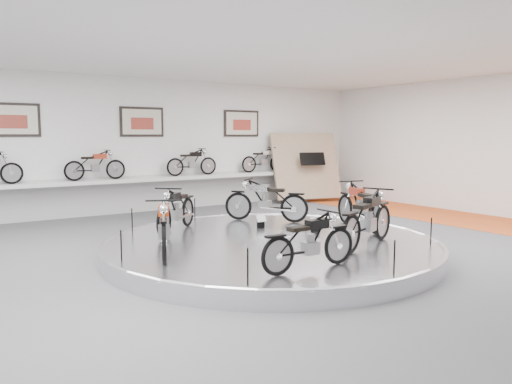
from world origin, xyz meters
TOP-DOWN VIEW (x-y plane):
  - floor at (0.00, 0.00)m, footprint 16.00×16.00m
  - ceiling at (0.00, 0.00)m, footprint 16.00×16.00m
  - wall_back at (0.00, 7.00)m, footprint 16.00×0.00m
  - orange_carpet_strip at (6.80, 0.00)m, footprint 2.40×12.60m
  - dado_band at (0.00, 6.98)m, footprint 15.68×0.04m
  - display_platform at (0.00, 0.30)m, footprint 6.40×6.40m
  - platform_rim at (0.00, 0.30)m, footprint 6.40×6.40m
  - shelf at (0.00, 6.70)m, footprint 11.00×0.55m
  - poster_left at (-3.50, 6.96)m, footprint 1.35×0.06m
  - poster_center at (0.00, 6.96)m, footprint 1.35×0.06m
  - poster_right at (3.50, 6.96)m, footprint 1.35×0.06m
  - display_panel at (5.60, 6.10)m, footprint 2.56×1.52m
  - shelf_bike_b at (-1.50, 6.70)m, footprint 1.22×0.43m
  - shelf_bike_c at (1.50, 6.70)m, footprint 1.22×0.43m
  - shelf_bike_d at (4.20, 6.70)m, footprint 1.22×0.43m
  - bike_a at (2.21, 0.15)m, footprint 1.09×1.83m
  - bike_b at (1.09, 2.06)m, footprint 1.55×1.69m
  - bike_c at (-1.20, 2.00)m, footprint 1.59×1.56m
  - bike_d at (-2.17, 0.40)m, footprint 1.20×1.76m
  - bike_e at (-0.79, -1.79)m, footprint 1.49×0.54m
  - bike_f at (1.11, -1.14)m, footprint 1.86×1.19m

SIDE VIEW (x-z plane):
  - floor at x=0.00m, z-range 0.00..0.00m
  - orange_carpet_strip at x=6.80m, z-range 0.00..0.01m
  - display_platform at x=0.00m, z-range 0.00..0.30m
  - platform_rim at x=0.00m, z-range 0.22..0.32m
  - dado_band at x=0.00m, z-range 0.00..1.10m
  - bike_e at x=-0.79m, z-range 0.30..1.17m
  - bike_c at x=-1.20m, z-range 0.30..1.27m
  - bike_d at x=-2.17m, z-range 0.30..1.28m
  - bike_b at x=1.09m, z-range 0.30..1.30m
  - bike_a at x=2.21m, z-range 0.30..1.31m
  - bike_f at x=1.11m, z-range 0.30..1.33m
  - shelf at x=0.00m, z-range 0.95..1.05m
  - display_panel at x=5.60m, z-range 0.10..2.40m
  - shelf_bike_b at x=-1.50m, z-range 1.05..1.78m
  - shelf_bike_c at x=1.50m, z-range 1.05..1.78m
  - shelf_bike_d at x=4.20m, z-range 1.05..1.78m
  - wall_back at x=0.00m, z-range -6.00..10.00m
  - poster_left at x=-3.50m, z-range 2.26..3.14m
  - poster_center at x=0.00m, z-range 2.26..3.14m
  - poster_right at x=3.50m, z-range 2.26..3.14m
  - ceiling at x=0.00m, z-range 4.00..4.00m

